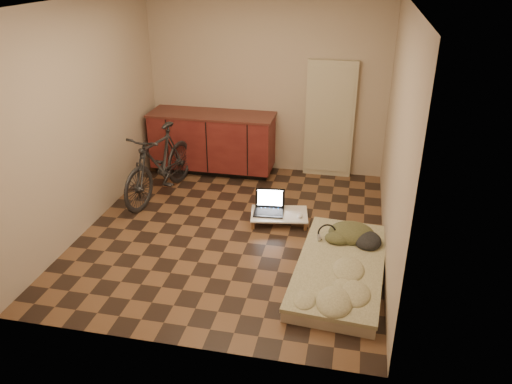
% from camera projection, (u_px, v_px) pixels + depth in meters
% --- Properties ---
extents(room_shell, '(3.50, 4.00, 2.60)m').
position_uv_depth(room_shell, '(232.00, 127.00, 5.45)').
color(room_shell, brown).
rests_on(room_shell, ground).
extents(cabinets, '(1.84, 0.62, 0.91)m').
position_uv_depth(cabinets, '(213.00, 142.00, 7.46)').
color(cabinets, black).
rests_on(cabinets, ground).
extents(appliance_panel, '(0.70, 0.10, 1.70)m').
position_uv_depth(appliance_panel, '(330.00, 120.00, 7.18)').
color(appliance_panel, '#C2B89A').
rests_on(appliance_panel, ground).
extents(bicycle, '(0.80, 1.71, 1.07)m').
position_uv_depth(bicycle, '(159.00, 160.00, 6.64)').
color(bicycle, black).
rests_on(bicycle, ground).
extents(futon, '(0.99, 1.85, 0.15)m').
position_uv_depth(futon, '(340.00, 269.00, 5.15)').
color(futon, '#B3A38F').
rests_on(futon, ground).
extents(clothing_pile, '(0.57, 0.49, 0.22)m').
position_uv_depth(clothing_pile, '(356.00, 230.00, 5.50)').
color(clothing_pile, '#434427').
rests_on(clothing_pile, futon).
extents(headphones, '(0.29, 0.27, 0.16)m').
position_uv_depth(headphones, '(327.00, 233.00, 5.51)').
color(headphones, black).
rests_on(headphones, futon).
extents(lap_desk, '(0.76, 0.55, 0.12)m').
position_uv_depth(lap_desk, '(279.00, 214.00, 6.17)').
color(lap_desk, brown).
rests_on(lap_desk, ground).
extents(laptop, '(0.39, 0.36, 0.25)m').
position_uv_depth(laptop, '(269.00, 207.00, 6.19)').
color(laptop, black).
rests_on(laptop, lap_desk).
extents(mouse, '(0.07, 0.12, 0.04)m').
position_uv_depth(mouse, '(300.00, 216.00, 6.07)').
color(mouse, white).
rests_on(mouse, lap_desk).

